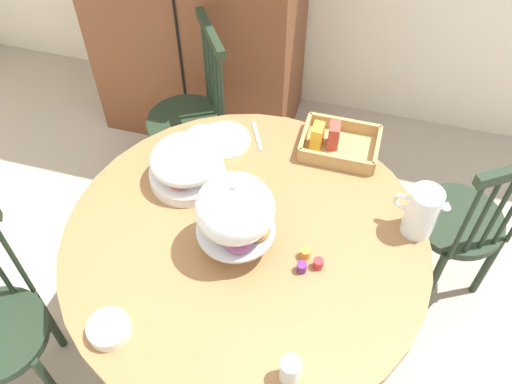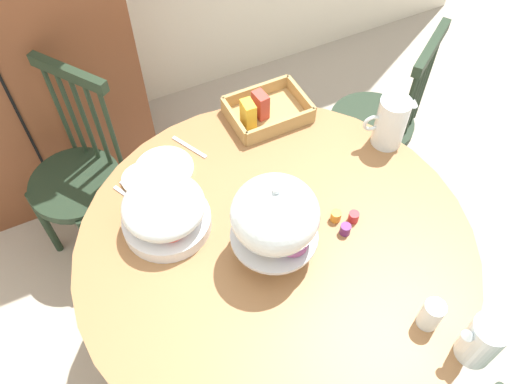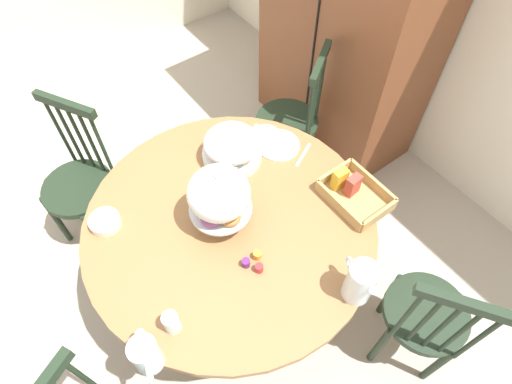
# 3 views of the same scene
# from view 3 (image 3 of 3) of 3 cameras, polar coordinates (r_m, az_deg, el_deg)

# --- Properties ---
(ground_plane) EXTENTS (10.00, 10.00, 0.00)m
(ground_plane) POSITION_cam_3_polar(r_m,az_deg,el_deg) (2.64, -6.37, -12.63)
(ground_plane) COLOR #A89E8E
(wooden_armoire) EXTENTS (1.18, 0.60, 1.96)m
(wooden_armoire) POSITION_cam_3_polar(r_m,az_deg,el_deg) (2.84, 12.68, 22.77)
(wooden_armoire) COLOR brown
(wooden_armoire) RESTS_ON ground_plane
(dining_table) EXTENTS (1.35, 1.35, 0.74)m
(dining_table) POSITION_cam_3_polar(r_m,az_deg,el_deg) (2.14, -3.25, -6.41)
(dining_table) COLOR olive
(dining_table) RESTS_ON ground_plane
(windsor_chair_by_cabinet) EXTENTS (0.46, 0.46, 0.97)m
(windsor_chair_by_cabinet) POSITION_cam_3_polar(r_m,az_deg,el_deg) (2.23, 21.57, -15.23)
(windsor_chair_by_cabinet) COLOR #1E2D1E
(windsor_chair_by_cabinet) RESTS_ON ground_plane
(windsor_chair_facing_door) EXTENTS (0.46, 0.46, 0.97)m
(windsor_chair_facing_door) POSITION_cam_3_polar(r_m,az_deg,el_deg) (2.78, 4.61, 9.18)
(windsor_chair_facing_door) COLOR #1E2D1E
(windsor_chair_facing_door) RESTS_ON ground_plane
(windsor_chair_far_side) EXTENTS (0.45, 0.45, 0.97)m
(windsor_chair_far_side) POSITION_cam_3_polar(r_m,az_deg,el_deg) (2.65, -22.25, 0.91)
(windsor_chair_far_side) COLOR #1E2D1E
(windsor_chair_far_side) RESTS_ON ground_plane
(pastry_stand_with_dome) EXTENTS (0.28, 0.28, 0.34)m
(pastry_stand_with_dome) POSITION_cam_3_polar(r_m,az_deg,el_deg) (1.82, -4.91, -0.46)
(pastry_stand_with_dome) COLOR silver
(pastry_stand_with_dome) RESTS_ON dining_table
(fruit_platter_covered) EXTENTS (0.30, 0.30, 0.18)m
(fruit_platter_covered) POSITION_cam_3_polar(r_m,az_deg,el_deg) (2.13, -3.26, 6.00)
(fruit_platter_covered) COLOR silver
(fruit_platter_covered) RESTS_ON dining_table
(orange_juice_pitcher) EXTENTS (0.19, 0.11, 0.18)m
(orange_juice_pitcher) POSITION_cam_3_polar(r_m,az_deg,el_deg) (1.70, -14.29, -20.29)
(orange_juice_pitcher) COLOR silver
(orange_juice_pitcher) RESTS_ON dining_table
(milk_pitcher) EXTENTS (0.20, 0.12, 0.21)m
(milk_pitcher) POSITION_cam_3_polar(r_m,az_deg,el_deg) (1.77, 13.55, -11.67)
(milk_pitcher) COLOR silver
(milk_pitcher) RESTS_ON dining_table
(cereal_basket) EXTENTS (0.32, 0.24, 0.12)m
(cereal_basket) POSITION_cam_3_polar(r_m,az_deg,el_deg) (2.07, 12.71, -0.01)
(cereal_basket) COLOR tan
(cereal_basket) RESTS_ON dining_table
(china_plate_large) EXTENTS (0.22, 0.22, 0.01)m
(china_plate_large) POSITION_cam_3_polar(r_m,az_deg,el_deg) (2.25, 3.01, 6.23)
(china_plate_large) COLOR white
(china_plate_large) RESTS_ON dining_table
(china_plate_small) EXTENTS (0.15, 0.15, 0.01)m
(china_plate_small) POSITION_cam_3_polar(r_m,az_deg,el_deg) (2.28, 1.30, 7.56)
(china_plate_small) COLOR white
(china_plate_small) RESTS_ON china_plate_large
(cereal_bowl) EXTENTS (0.14, 0.14, 0.04)m
(cereal_bowl) POSITION_cam_3_polar(r_m,az_deg,el_deg) (2.06, -19.41, -3.75)
(cereal_bowl) COLOR white
(cereal_bowl) RESTS_ON dining_table
(drinking_glass) EXTENTS (0.06, 0.06, 0.11)m
(drinking_glass) POSITION_cam_3_polar(r_m,az_deg,el_deg) (1.74, -11.13, -16.62)
(drinking_glass) COLOR silver
(drinking_glass) RESTS_ON dining_table
(jam_jar_strawberry) EXTENTS (0.04, 0.04, 0.04)m
(jam_jar_strawberry) POSITION_cam_3_polar(r_m,az_deg,el_deg) (1.84, 0.40, -10.06)
(jam_jar_strawberry) COLOR #B7282D
(jam_jar_strawberry) RESTS_ON dining_table
(jam_jar_apricot) EXTENTS (0.04, 0.04, 0.04)m
(jam_jar_apricot) POSITION_cam_3_polar(r_m,az_deg,el_deg) (1.86, 0.18, -8.39)
(jam_jar_apricot) COLOR orange
(jam_jar_apricot) RESTS_ON dining_table
(jam_jar_grape) EXTENTS (0.04, 0.04, 0.04)m
(jam_jar_grape) POSITION_cam_3_polar(r_m,az_deg,el_deg) (1.85, -1.35, -9.39)
(jam_jar_grape) COLOR #5B2366
(jam_jar_grape) RESTS_ON dining_table
(table_knife) EXTENTS (0.09, 0.16, 0.01)m
(table_knife) POSITION_cam_3_polar(r_m,az_deg,el_deg) (2.29, -0.18, 7.38)
(table_knife) COLOR silver
(table_knife) RESTS_ON dining_table
(dinner_fork) EXTENTS (0.09, 0.16, 0.01)m
(dinner_fork) POSITION_cam_3_polar(r_m,az_deg,el_deg) (2.30, -0.84, 7.64)
(dinner_fork) COLOR silver
(dinner_fork) RESTS_ON dining_table
(soup_spoon) EXTENTS (0.09, 0.16, 0.01)m
(soup_spoon) POSITION_cam_3_polar(r_m,az_deg,el_deg) (2.22, 6.27, 4.91)
(soup_spoon) COLOR silver
(soup_spoon) RESTS_ON dining_table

